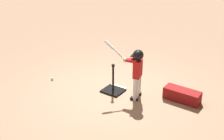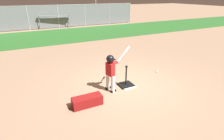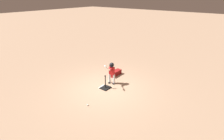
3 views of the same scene
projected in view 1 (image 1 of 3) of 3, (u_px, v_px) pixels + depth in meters
The scene contains 6 objects.
ground_plane at pixel (111, 92), 7.64m from camera, with size 90.00×90.00×0.00m, color #93755B.
home_plate at pixel (114, 90), 7.71m from camera, with size 0.44×0.44×0.02m, color white.
batting_tee at pixel (113, 88), 7.62m from camera, with size 0.49×0.44×0.72m.
batter_child at pixel (136, 68), 7.07m from camera, with size 0.92×0.42×1.34m.
baseball at pixel (52, 79), 8.20m from camera, with size 0.07×0.07×0.07m, color white.
equipment_bag at pixel (182, 95), 7.20m from camera, with size 0.84×0.32×0.28m, color maroon.
Camera 1 is at (-3.84, 5.49, 3.72)m, focal length 50.00 mm.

